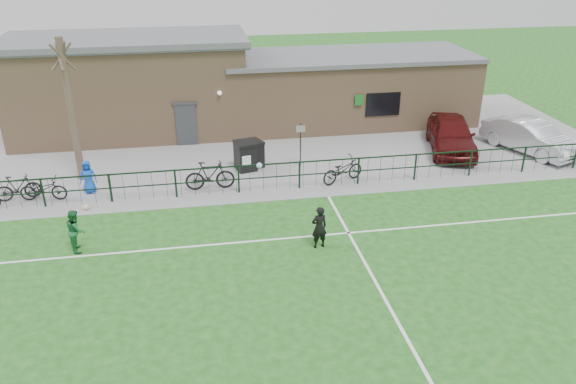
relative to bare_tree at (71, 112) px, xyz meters
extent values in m
plane|color=#195117|center=(8.00, -10.50, -3.00)|extent=(90.00, 90.00, 0.00)
cube|color=gray|center=(8.00, 3.00, -2.99)|extent=(34.00, 13.00, 0.02)
cube|color=white|center=(8.00, -2.70, -3.00)|extent=(28.00, 0.10, 0.01)
cube|color=white|center=(8.00, -6.50, -3.00)|extent=(28.00, 0.10, 0.01)
cube|color=white|center=(10.00, -10.50, -3.00)|extent=(0.10, 16.00, 0.01)
cube|color=black|center=(8.00, -2.50, -2.40)|extent=(28.00, 0.10, 1.20)
cylinder|color=#4D3B2E|center=(0.00, 0.00, 0.00)|extent=(0.30, 0.30, 6.00)
cube|color=black|center=(7.38, 0.16, -2.41)|extent=(1.02, 1.08, 1.13)
cube|color=black|center=(7.02, -0.14, -2.37)|extent=(1.00, 1.08, 1.22)
cylinder|color=black|center=(9.49, -0.13, -1.98)|extent=(0.07, 0.07, 2.00)
imported|color=#450C0C|center=(16.96, 0.49, -2.14)|extent=(3.30, 5.28, 1.68)
imported|color=#B7BAC0|center=(20.60, -0.26, -2.21)|extent=(3.24, 4.93, 1.53)
imported|color=black|center=(-2.12, -1.67, -2.47)|extent=(1.77, 0.85, 1.02)
imported|color=black|center=(-1.14, -1.89, -2.50)|extent=(1.88, 0.84, 0.96)
imported|color=black|center=(5.38, -1.97, -2.37)|extent=(2.02, 0.57, 1.21)
imported|color=black|center=(10.91, -2.18, -2.45)|extent=(2.14, 1.46, 1.07)
imported|color=blue|center=(0.53, -1.48, -2.29)|extent=(0.68, 0.45, 1.38)
imported|color=black|center=(8.75, -7.25, -2.25)|extent=(0.61, 0.46, 1.50)
sphere|color=white|center=(7.17, -4.05, -1.22)|extent=(0.22, 0.22, 0.22)
imported|color=#1C6332|center=(0.80, -6.04, -2.27)|extent=(0.69, 0.81, 1.46)
sphere|color=white|center=(0.58, -3.05, -2.88)|extent=(0.24, 0.24, 0.24)
cube|color=tan|center=(8.00, 6.00, -1.25)|extent=(24.00, 5.00, 3.50)
cube|color=tan|center=(1.76, 6.00, 1.10)|extent=(11.52, 5.00, 1.20)
cube|color=#515358|center=(1.76, 6.00, 1.82)|extent=(12.02, 5.40, 0.28)
cube|color=#515358|center=(13.28, 6.00, 0.60)|extent=(13.44, 5.30, 0.22)
cube|color=#383A3D|center=(4.50, 3.47, -1.95)|extent=(1.00, 0.08, 2.10)
cube|color=black|center=(14.50, 3.47, -1.40)|extent=(1.80, 0.08, 1.20)
cube|color=#19661E|center=(13.20, 3.42, -1.10)|extent=(0.45, 0.04, 0.55)
camera|label=1|loc=(4.93, -23.20, 6.74)|focal=35.00mm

